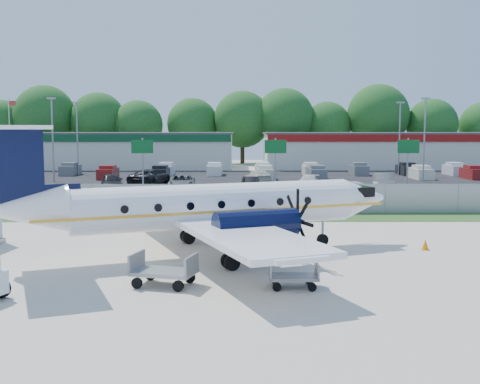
{
  "coord_description": "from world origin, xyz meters",
  "views": [
    {
      "loc": [
        -0.14,
        -26.81,
        5.75
      ],
      "look_at": [
        0.0,
        6.0,
        2.3
      ],
      "focal_mm": 45.0,
      "sensor_mm": 36.0,
      "label": 1
    }
  ],
  "objects": [
    {
      "name": "baggage_cart_near",
      "position": [
        -2.85,
        -5.17,
        0.55
      ],
      "size": [
        2.54,
        1.9,
        1.19
      ],
      "color": "gray",
      "rests_on": "ground"
    },
    {
      "name": "sign_mid",
      "position": [
        3.0,
        22.91,
        3.61
      ],
      "size": [
        1.8,
        0.26,
        5.0
      ],
      "color": "gray",
      "rests_on": "ground"
    },
    {
      "name": "sign_left",
      "position": [
        -8.0,
        22.91,
        3.61
      ],
      "size": [
        1.8,
        0.26,
        5.0
      ],
      "color": "gray",
      "rests_on": "ground"
    },
    {
      "name": "parked_car_e",
      "position": [
        13.63,
        29.55,
        0.0
      ],
      "size": [
        2.17,
        4.85,
        1.55
      ],
      "primitive_type": "imported",
      "rotation": [
        0.0,
        0.0,
        -0.12
      ],
      "color": "#595B5E",
      "rests_on": "ground"
    },
    {
      "name": "parked_car_f",
      "position": [
        -9.21,
        34.93,
        0.0
      ],
      "size": [
        4.2,
        6.38,
        1.63
      ],
      "primitive_type": "imported",
      "rotation": [
        0.0,
        0.0,
        2.87
      ],
      "color": "black",
      "rests_on": "ground"
    },
    {
      "name": "light_pole_nw",
      "position": [
        -20.0,
        38.0,
        5.23
      ],
      "size": [
        0.9,
        0.35,
        9.09
      ],
      "color": "gray",
      "rests_on": "ground"
    },
    {
      "name": "light_pole_ne",
      "position": [
        20.0,
        38.0,
        5.23
      ],
      "size": [
        0.9,
        0.35,
        9.09
      ],
      "color": "gray",
      "rests_on": "ground"
    },
    {
      "name": "perimeter_fence",
      "position": [
        0.0,
        14.0,
        1.0
      ],
      "size": [
        120.0,
        0.06,
        1.99
      ],
      "color": "gray",
      "rests_on": "ground"
    },
    {
      "name": "cone_starboard_wing",
      "position": [
        1.06,
        6.58,
        0.25
      ],
      "size": [
        0.38,
        0.38,
        0.53
      ],
      "color": "orange",
      "rests_on": "ground"
    },
    {
      "name": "parked_car_g",
      "position": [
        2.02,
        34.98,
        0.0
      ],
      "size": [
        3.14,
        5.52,
        1.51
      ],
      "primitive_type": "imported",
      "rotation": [
        0.0,
        0.0,
        3.35
      ],
      "color": "beige",
      "rests_on": "ground"
    },
    {
      "name": "building_west",
      "position": [
        -24.0,
        61.98,
        2.63
      ],
      "size": [
        46.4,
        12.4,
        5.24
      ],
      "color": "silver",
      "rests_on": "ground"
    },
    {
      "name": "sign_right",
      "position": [
        14.0,
        22.91,
        3.61
      ],
      "size": [
        1.8,
        0.26,
        5.0
      ],
      "color": "gray",
      "rests_on": "ground"
    },
    {
      "name": "parking_lot",
      "position": [
        0.0,
        40.0,
        0.01
      ],
      "size": [
        170.0,
        32.0,
        0.02
      ],
      "primitive_type": "cube",
      "color": "black",
      "rests_on": "ground"
    },
    {
      "name": "light_pole_se",
      "position": [
        20.0,
        48.0,
        5.23
      ],
      "size": [
        0.9,
        0.35,
        9.09
      ],
      "color": "gray",
      "rests_on": "ground"
    },
    {
      "name": "parked_car_d",
      "position": [
        6.55,
        29.56,
        0.0
      ],
      "size": [
        2.87,
        4.98,
        1.36
      ],
      "primitive_type": "imported",
      "rotation": [
        0.0,
        0.0,
        -0.22
      ],
      "color": "silver",
      "rests_on": "ground"
    },
    {
      "name": "parked_car_c",
      "position": [
        1.01,
        29.3,
        0.0
      ],
      "size": [
        1.95,
        4.07,
        1.29
      ],
      "primitive_type": "imported",
      "rotation": [
        0.0,
        0.0,
        -0.16
      ],
      "color": "black",
      "rests_on": "ground"
    },
    {
      "name": "light_pole_sw",
      "position": [
        -20.0,
        48.0,
        5.23
      ],
      "size": [
        0.9,
        0.35,
        9.09
      ],
      "color": "gray",
      "rests_on": "ground"
    },
    {
      "name": "parked_car_a",
      "position": [
        -11.99,
        29.68,
        0.0
      ],
      "size": [
        3.07,
        4.98,
        1.58
      ],
      "primitive_type": "imported",
      "rotation": [
        0.0,
        0.0,
        0.28
      ],
      "color": "black",
      "rests_on": "ground"
    },
    {
      "name": "parked_car_b",
      "position": [
        -5.37,
        29.45,
        0.0
      ],
      "size": [
        2.81,
        5.51,
        1.49
      ],
      "primitive_type": "imported",
      "rotation": [
        0.0,
        0.0,
        0.07
      ],
      "color": "#595B5E",
      "rests_on": "ground"
    },
    {
      "name": "ground",
      "position": [
        0.0,
        0.0,
        0.0
      ],
      "size": [
        170.0,
        170.0,
        0.0
      ],
      "primitive_type": "plane",
      "color": "beige",
      "rests_on": "ground"
    },
    {
      "name": "tree_line",
      "position": [
        0.0,
        74.0,
        0.0
      ],
      "size": [
        112.0,
        6.0,
        14.0
      ],
      "primitive_type": null,
      "color": "#1B5318",
      "rests_on": "ground"
    },
    {
      "name": "aircraft",
      "position": [
        -1.44,
        0.28,
        2.27
      ],
      "size": [
        19.07,
        18.54,
        5.88
      ],
      "color": "white",
      "rests_on": "ground"
    },
    {
      "name": "flagpole_east",
      "position": [
        -30.92,
        55.0,
        5.64
      ],
      "size": [
        1.06,
        0.12,
        10.0
      ],
      "color": "white",
      "rests_on": "ground"
    },
    {
      "name": "baggage_cart_far",
      "position": [
        1.89,
        -5.48,
        0.44
      ],
      "size": [
        1.79,
        1.09,
        0.94
      ],
      "color": "gray",
      "rests_on": "ground"
    },
    {
      "name": "far_parking_rows",
      "position": [
        0.0,
        45.0,
        0.0
      ],
      "size": [
        56.0,
        10.0,
        1.6
      ],
      "primitive_type": null,
      "color": "gray",
      "rests_on": "ground"
    },
    {
      "name": "access_road",
      "position": [
        0.0,
        19.0,
        0.01
      ],
      "size": [
        170.0,
        8.0,
        0.02
      ],
      "primitive_type": "cube",
      "color": "black",
      "rests_on": "ground"
    },
    {
      "name": "cone_nose",
      "position": [
        8.83,
        1.4,
        0.24
      ],
      "size": [
        0.36,
        0.36,
        0.51
      ],
      "color": "orange",
      "rests_on": "ground"
    },
    {
      "name": "road_car_west",
      "position": [
        -16.26,
        17.91,
        0.0
      ],
      "size": [
        4.06,
        1.84,
        1.35
      ],
      "primitive_type": "imported",
      "rotation": [
        0.0,
        0.0,
        1.51
      ],
      "color": "maroon",
      "rests_on": "ground"
    },
    {
      "name": "building_east",
      "position": [
        26.0,
        61.98,
        2.63
      ],
      "size": [
        44.4,
        12.4,
        5.24
      ],
      "color": "silver",
      "rests_on": "ground"
    },
    {
      "name": "grass_verge",
      "position": [
        0.0,
        12.0,
        0.01
      ],
      "size": [
        170.0,
        4.0,
        0.02
      ],
      "primitive_type": "cube",
      "color": "#2D561E",
      "rests_on": "ground"
    },
    {
      "name": "road_car_mid",
      "position": [
        8.04,
        20.13,
        0.0
      ],
      "size": [
        6.01,
        3.21,
        1.66
      ],
      "primitive_type": "imported",
      "rotation": [
        0.0,
        0.0,
        -1.73
      ],
      "color": "silver",
      "rests_on": "ground"
    }
  ]
}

